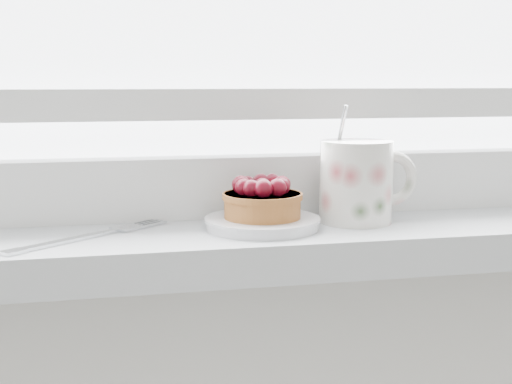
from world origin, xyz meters
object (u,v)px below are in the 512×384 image
object	(u,v)px
saucer	(262,223)
fork	(89,236)
raspberry_tart	(262,199)
floral_mug	(359,180)

from	to	relation	value
saucer	fork	xyz separation A→B (m)	(-0.18, -0.00, -0.00)
raspberry_tart	floral_mug	distance (m)	0.11
saucer	raspberry_tart	world-z (taller)	raspberry_tart
raspberry_tart	fork	distance (m)	0.18
raspberry_tart	floral_mug	xyz separation A→B (m)	(0.11, 0.01, 0.02)
saucer	raspberry_tart	bearing A→B (deg)	92.33
floral_mug	fork	bearing A→B (deg)	-176.63
floral_mug	saucer	bearing A→B (deg)	-173.60
saucer	floral_mug	bearing A→B (deg)	6.40
raspberry_tart	floral_mug	size ratio (longest dim) A/B	0.65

